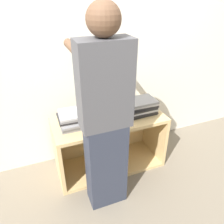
% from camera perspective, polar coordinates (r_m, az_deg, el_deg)
% --- Properties ---
extents(ground_plane, '(12.00, 12.00, 0.00)m').
position_cam_1_polar(ground_plane, '(2.47, 1.58, -17.20)').
color(ground_plane, '#756B5B').
extents(wall_back, '(8.00, 0.05, 2.40)m').
position_cam_1_polar(wall_back, '(2.35, -4.02, 14.66)').
color(wall_back, silver).
rests_on(wall_back, ground_plane).
extents(cart, '(1.17, 0.51, 0.63)m').
position_cam_1_polar(cart, '(2.48, -1.17, -7.27)').
color(cart, tan).
rests_on(cart, ground_plane).
extents(laptop_open, '(0.32, 0.35, 0.23)m').
position_cam_1_polar(laptop_open, '(2.28, -1.23, -0.05)').
color(laptop_open, gray).
rests_on(laptop_open, cart).
extents(laptop_stack_left, '(0.34, 0.25, 0.16)m').
position_cam_1_polar(laptop_stack_left, '(2.14, -9.37, -1.71)').
color(laptop_stack_left, gray).
rests_on(laptop_stack_left, cart).
extents(laptop_stack_right, '(0.34, 0.26, 0.16)m').
position_cam_1_polar(laptop_stack_right, '(2.35, 7.32, 1.47)').
color(laptop_stack_right, '#232326').
rests_on(laptop_stack_right, cart).
extents(person, '(0.40, 0.53, 1.75)m').
position_cam_1_polar(person, '(1.74, -1.82, -2.19)').
color(person, '#2D3342').
rests_on(person, ground_plane).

